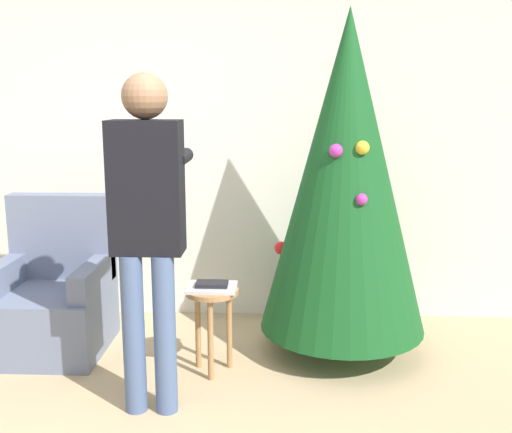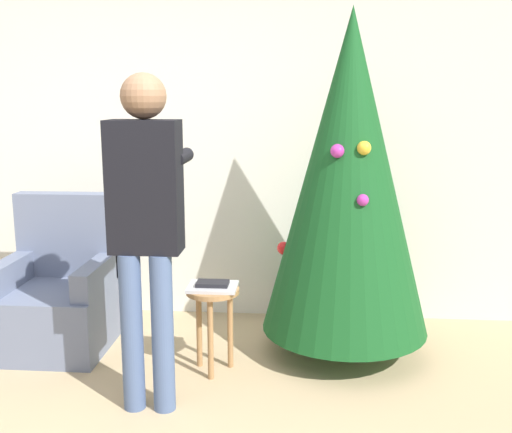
{
  "view_description": "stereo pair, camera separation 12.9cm",
  "coord_description": "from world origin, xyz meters",
  "px_view_note": "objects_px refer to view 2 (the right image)",
  "views": [
    {
      "loc": [
        0.57,
        -2.3,
        1.69
      ],
      "look_at": [
        0.43,
        1.1,
        1.01
      ],
      "focal_mm": 42.0,
      "sensor_mm": 36.0,
      "label": 1
    },
    {
      "loc": [
        0.7,
        -2.29,
        1.69
      ],
      "look_at": [
        0.43,
        1.1,
        1.01
      ],
      "focal_mm": 42.0,
      "sensor_mm": 36.0,
      "label": 2
    }
  ],
  "objects_px": {
    "person_standing": "(146,213)",
    "side_stool": "(213,307)",
    "armchair": "(58,297)",
    "christmas_tree": "(348,175)"
  },
  "relations": [
    {
      "from": "armchair",
      "to": "side_stool",
      "type": "xyz_separation_m",
      "value": [
        1.12,
        -0.32,
        0.08
      ]
    },
    {
      "from": "person_standing",
      "to": "side_stool",
      "type": "height_order",
      "value": "person_standing"
    },
    {
      "from": "armchair",
      "to": "christmas_tree",
      "type": "bearing_deg",
      "value": 0.47
    },
    {
      "from": "christmas_tree",
      "to": "side_stool",
      "type": "bearing_deg",
      "value": -157.69
    },
    {
      "from": "person_standing",
      "to": "side_stool",
      "type": "distance_m",
      "value": 0.85
    },
    {
      "from": "armchair",
      "to": "side_stool",
      "type": "distance_m",
      "value": 1.17
    },
    {
      "from": "christmas_tree",
      "to": "person_standing",
      "type": "relative_size",
      "value": 1.23
    },
    {
      "from": "christmas_tree",
      "to": "person_standing",
      "type": "bearing_deg",
      "value": -145.14
    },
    {
      "from": "person_standing",
      "to": "side_stool",
      "type": "relative_size",
      "value": 3.37
    },
    {
      "from": "person_standing",
      "to": "armchair",
      "type": "bearing_deg",
      "value": 137.99
    }
  ]
}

